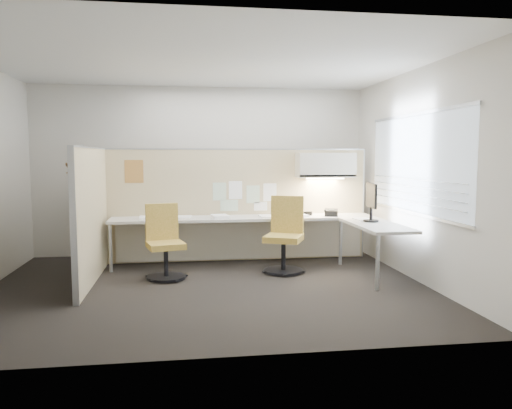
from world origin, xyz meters
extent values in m
cube|color=black|center=(0.00, 0.00, -0.01)|extent=(5.50, 4.50, 0.01)
cube|color=white|center=(0.00, 0.00, 2.80)|extent=(5.50, 4.50, 0.01)
cube|color=beige|center=(0.00, 2.25, 1.40)|extent=(5.50, 0.02, 2.80)
cube|color=beige|center=(0.00, -2.25, 1.40)|extent=(5.50, 0.02, 2.80)
cube|color=beige|center=(2.75, 0.00, 1.40)|extent=(0.02, 4.50, 2.80)
cube|color=#A8B8C3|center=(2.73, 0.00, 1.55)|extent=(0.01, 2.80, 1.30)
cube|color=#C8B38A|center=(0.55, 1.60, 0.88)|extent=(4.10, 0.06, 1.75)
cube|color=#C8B38A|center=(-1.50, 0.50, 0.88)|extent=(0.06, 2.20, 1.75)
cube|color=beige|center=(0.60, 1.27, 0.71)|extent=(4.00, 0.60, 0.04)
cube|color=beige|center=(2.30, 0.23, 0.71)|extent=(0.60, 1.47, 0.04)
cube|color=beige|center=(0.60, 1.54, 0.34)|extent=(3.90, 0.02, 0.64)
cylinder|color=#A5A8AA|center=(-1.35, 1.02, 0.34)|extent=(0.05, 0.05, 0.69)
cylinder|color=#A5A8AA|center=(2.05, -0.45, 0.34)|extent=(0.05, 0.05, 0.69)
cylinder|color=#A5A8AA|center=(2.05, 1.02, 0.34)|extent=(0.05, 0.05, 0.69)
cube|color=beige|center=(1.90, 1.39, 1.51)|extent=(0.90, 0.36, 0.38)
cube|color=#FFEABF|center=(1.90, 1.39, 1.30)|extent=(0.60, 0.06, 0.02)
cube|color=#8CBF8C|center=(0.25, 1.57, 1.10)|extent=(0.21, 0.00, 0.28)
cube|color=white|center=(0.50, 1.57, 1.12)|extent=(0.21, 0.00, 0.28)
cube|color=#8CBF8C|center=(0.78, 1.57, 1.05)|extent=(0.21, 0.00, 0.28)
cube|color=white|center=(1.05, 1.57, 1.08)|extent=(0.21, 0.00, 0.28)
cube|color=#8CBF8C|center=(0.40, 1.57, 0.88)|extent=(0.28, 0.00, 0.18)
cube|color=white|center=(0.90, 1.57, 0.86)|extent=(0.21, 0.00, 0.14)
cube|color=orange|center=(-1.05, 1.57, 1.42)|extent=(0.28, 0.00, 0.35)
cylinder|color=black|center=(-0.55, 0.48, 0.03)|extent=(0.52, 0.52, 0.03)
cylinder|color=black|center=(-0.55, 0.48, 0.23)|extent=(0.06, 0.06, 0.40)
cube|color=#DFA952|center=(-0.55, 0.48, 0.46)|extent=(0.56, 0.56, 0.08)
cube|color=#DFA952|center=(-0.61, 0.69, 0.76)|extent=(0.44, 0.17, 0.50)
cylinder|color=black|center=(1.08, 0.62, 0.03)|extent=(0.56, 0.56, 0.03)
cylinder|color=black|center=(1.08, 0.62, 0.25)|extent=(0.06, 0.06, 0.43)
cube|color=#DFA952|center=(1.08, 0.62, 0.50)|extent=(0.66, 0.66, 0.09)
cube|color=#DFA952|center=(1.18, 0.84, 0.81)|extent=(0.46, 0.25, 0.54)
cylinder|color=black|center=(2.30, 0.44, 0.75)|extent=(0.21, 0.21, 0.02)
cylinder|color=black|center=(2.30, 0.44, 0.84)|extent=(0.04, 0.04, 0.19)
cube|color=black|center=(2.30, 0.44, 1.10)|extent=(0.10, 0.51, 0.34)
cube|color=black|center=(2.30, 0.44, 1.10)|extent=(0.07, 0.47, 0.30)
cube|color=black|center=(1.95, 1.19, 0.78)|extent=(0.25, 0.24, 0.12)
cylinder|color=black|center=(1.86, 1.21, 0.81)|extent=(0.09, 0.17, 0.04)
cube|color=black|center=(1.53, 1.38, 0.76)|extent=(0.14, 0.06, 0.05)
cube|color=black|center=(1.63, 1.34, 0.76)|extent=(0.12, 0.09, 0.06)
cube|color=silver|center=(-1.50, -0.19, 1.77)|extent=(0.14, 0.02, 0.02)
cylinder|color=silver|center=(-1.57, -0.19, 1.69)|extent=(0.02, 0.02, 0.14)
cube|color=#AD7F4C|center=(-1.57, -0.19, 1.56)|extent=(0.02, 0.45, 0.12)
cube|color=#AD7F4C|center=(-1.60, -0.16, 1.52)|extent=(0.02, 0.45, 0.12)
cube|color=#92939C|center=(-1.58, -0.24, 0.92)|extent=(0.01, 0.07, 1.12)
cube|color=white|center=(-0.84, 1.21, 0.75)|extent=(0.25, 0.31, 0.04)
cube|color=white|center=(-0.32, 1.34, 0.74)|extent=(0.26, 0.32, 0.02)
cube|color=white|center=(0.23, 1.18, 0.75)|extent=(0.27, 0.33, 0.05)
cube|color=white|center=(0.95, 1.24, 0.74)|extent=(0.24, 0.31, 0.02)
cube|color=white|center=(1.44, 1.25, 0.74)|extent=(0.29, 0.34, 0.03)
cube|color=white|center=(2.27, 0.65, 0.74)|extent=(0.26, 0.32, 0.02)
camera|label=1|loc=(-0.29, -6.21, 1.65)|focal=35.00mm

